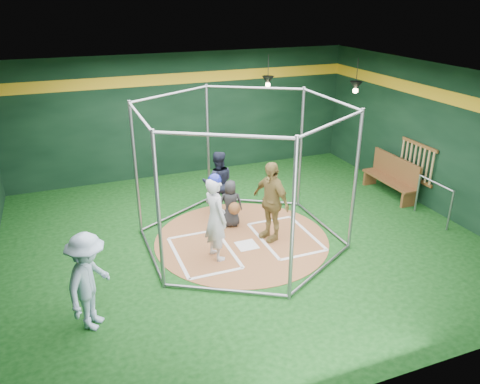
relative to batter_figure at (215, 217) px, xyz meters
name	(u,v)px	position (x,y,z in m)	size (l,w,h in m)	color
room_shell	(242,164)	(0.75, 0.50, 0.84)	(10.10, 9.10, 3.53)	#0C350D
clay_disc	(242,239)	(0.75, 0.49, -0.91)	(3.80, 3.80, 0.01)	#995F37
home_plate	(247,245)	(0.75, 0.19, -0.90)	(0.43, 0.43, 0.01)	white
batter_box_left	(204,252)	(-0.20, 0.24, -0.90)	(1.17, 1.77, 0.01)	white
batter_box_right	(286,236)	(1.70, 0.24, -0.90)	(1.17, 1.77, 0.01)	white
batting_cage	(242,176)	(0.75, 0.49, 0.58)	(4.05, 4.67, 3.00)	gray
bat_rack	(417,162)	(5.68, 0.89, 0.13)	(0.07, 1.25, 0.98)	brown
pendant_lamp_near	(268,80)	(2.95, 4.09, 1.83)	(0.34, 0.34, 0.90)	black
pendant_lamp_far	(356,86)	(4.75, 2.49, 1.83)	(0.34, 0.34, 0.90)	black
batter_figure	(215,217)	(0.00, 0.00, 0.00)	(0.54, 0.71, 1.82)	silver
visitor_leopard	(271,201)	(1.36, 0.33, -0.02)	(1.04, 0.43, 1.77)	#A88E48
catcher_figure	(231,204)	(0.76, 1.19, -0.35)	(0.62, 0.64, 1.11)	black
umpire	(218,183)	(0.72, 1.98, -0.12)	(0.76, 0.59, 1.57)	black
bystander_blue	(89,282)	(-2.52, -1.30, -0.08)	(1.08, 0.62, 1.67)	#A9C3E0
dugout_bench	(392,176)	(5.38, 1.37, -0.38)	(0.42, 1.80, 1.05)	brown
steel_railing	(434,195)	(5.30, -0.24, -0.27)	(0.05, 1.12, 0.97)	gray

